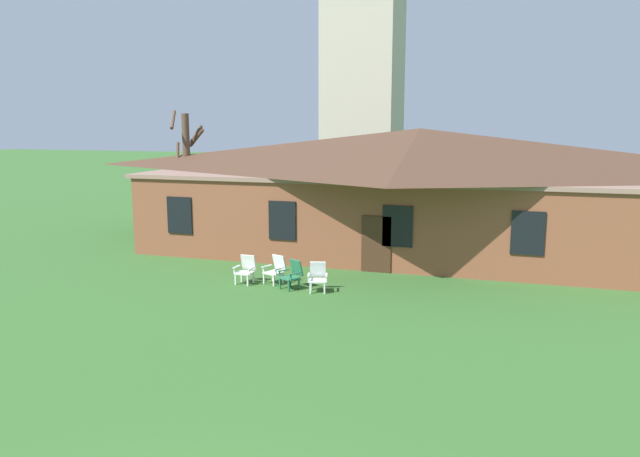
% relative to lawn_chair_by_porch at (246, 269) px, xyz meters
% --- Properties ---
extents(brick_building, '(23.18, 10.40, 5.22)m').
position_rel_lawn_chair_by_porch_xyz_m(brick_building, '(4.71, 7.86, 2.16)').
color(brick_building, brown).
rests_on(brick_building, ground).
extents(dome_tower, '(5.18, 5.18, 20.75)m').
position_rel_lawn_chair_by_porch_xyz_m(dome_tower, '(-1.28, 22.12, 9.05)').
color(dome_tower, '#BCB29E').
rests_on(dome_tower, ground).
extents(lawn_chair_by_porch, '(0.66, 0.69, 0.96)m').
position_rel_lawn_chair_by_porch_xyz_m(lawn_chair_by_porch, '(0.00, 0.00, 0.00)').
color(lawn_chair_by_porch, silver).
rests_on(lawn_chair_by_porch, ground).
extents(lawn_chair_near_door, '(0.78, 0.83, 0.96)m').
position_rel_lawn_chair_by_porch_xyz_m(lawn_chair_near_door, '(0.97, 0.31, 0.00)').
color(lawn_chair_near_door, silver).
rests_on(lawn_chair_near_door, ground).
extents(lawn_chair_left_end, '(0.83, 0.86, 0.96)m').
position_rel_lawn_chair_by_porch_xyz_m(lawn_chair_left_end, '(1.76, -0.18, 0.00)').
color(lawn_chair_left_end, '#28704C').
rests_on(lawn_chair_left_end, ground).
extents(lawn_chair_middle, '(0.74, 0.79, 0.96)m').
position_rel_lawn_chair_by_porch_xyz_m(lawn_chair_middle, '(2.66, -0.22, 0.00)').
color(lawn_chair_middle, white).
rests_on(lawn_chair_middle, ground).
extents(bare_tree_beside_building, '(1.75, 1.74, 6.08)m').
position_rel_lawn_chair_by_porch_xyz_m(bare_tree_beside_building, '(-6.61, 7.71, 2.76)').
color(bare_tree_beside_building, brown).
rests_on(bare_tree_beside_building, ground).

